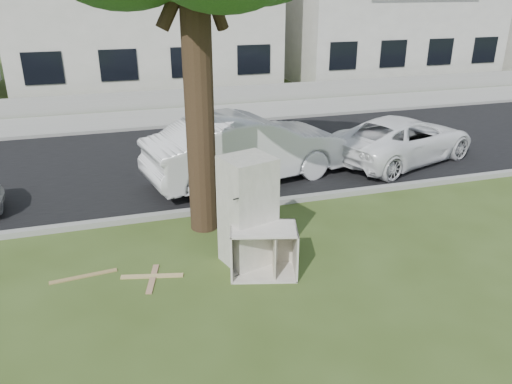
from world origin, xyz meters
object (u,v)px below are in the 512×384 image
object	(u,v)px
fridge	(248,211)
car_right	(403,139)
cabinet	(264,251)
car_center	(248,148)

from	to	relation	value
fridge	car_right	xyz separation A→B (m)	(5.53, 4.00, -0.35)
cabinet	car_center	bearing A→B (deg)	92.57
fridge	car_center	world-z (taller)	fridge
fridge	car_right	bearing A→B (deg)	19.20
fridge	car_right	size ratio (longest dim) A/B	0.44
car_right	fridge	bearing A→B (deg)	106.82
cabinet	car_right	distance (m)	7.00
fridge	car_center	distance (m)	3.96
cabinet	car_right	xyz separation A→B (m)	(5.40, 4.46, 0.19)
cabinet	car_center	xyz separation A→B (m)	(0.96, 4.27, 0.40)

